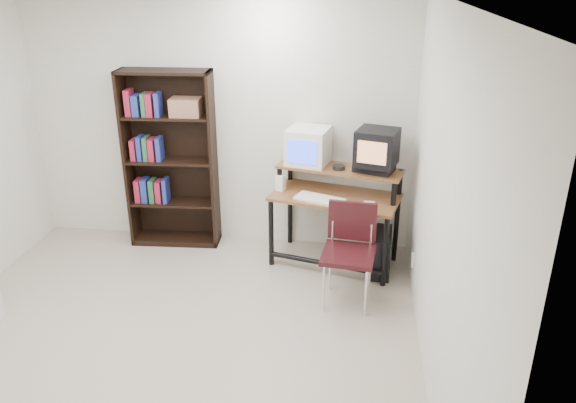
# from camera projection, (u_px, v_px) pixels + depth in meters

# --- Properties ---
(floor) EXTENTS (4.00, 4.00, 0.01)m
(floor) POSITION_uv_depth(u_px,v_px,m) (166.00, 348.00, 4.46)
(floor) COLOR #B8AC99
(floor) RESTS_ON ground
(ceiling) EXTENTS (4.00, 4.00, 0.01)m
(ceiling) POSITION_uv_depth(u_px,v_px,m) (131.00, 1.00, 3.45)
(ceiling) COLOR white
(ceiling) RESTS_ON back_wall
(back_wall) EXTENTS (4.00, 0.01, 2.60)m
(back_wall) POSITION_uv_depth(u_px,v_px,m) (218.00, 123.00, 5.78)
(back_wall) COLOR silver
(back_wall) RESTS_ON floor
(right_wall) EXTENTS (0.01, 4.00, 2.60)m
(right_wall) POSITION_uv_depth(u_px,v_px,m) (441.00, 211.00, 3.72)
(right_wall) COLOR silver
(right_wall) RESTS_ON floor
(computer_desk) EXTENTS (1.33, 0.88, 0.98)m
(computer_desk) POSITION_uv_depth(u_px,v_px,m) (336.00, 199.00, 5.49)
(computer_desk) COLOR brown
(computer_desk) RESTS_ON floor
(crt_monitor) EXTENTS (0.46, 0.46, 0.37)m
(crt_monitor) POSITION_uv_depth(u_px,v_px,m) (308.00, 146.00, 5.53)
(crt_monitor) COLOR white
(crt_monitor) RESTS_ON computer_desk
(vcr) EXTENTS (0.43, 0.36, 0.08)m
(vcr) POSITION_uv_depth(u_px,v_px,m) (374.00, 168.00, 5.37)
(vcr) COLOR black
(vcr) RESTS_ON computer_desk
(crt_tv) EXTENTS (0.45, 0.44, 0.34)m
(crt_tv) POSITION_uv_depth(u_px,v_px,m) (377.00, 147.00, 5.27)
(crt_tv) COLOR black
(crt_tv) RESTS_ON vcr
(cd_spindle) EXTENTS (0.15, 0.15, 0.05)m
(cd_spindle) POSITION_uv_depth(u_px,v_px,m) (339.00, 168.00, 5.42)
(cd_spindle) COLOR #26262B
(cd_spindle) RESTS_ON computer_desk
(keyboard) EXTENTS (0.51, 0.36, 0.03)m
(keyboard) POSITION_uv_depth(u_px,v_px,m) (320.00, 200.00, 5.35)
(keyboard) COLOR white
(keyboard) RESTS_ON computer_desk
(mousepad) EXTENTS (0.28, 0.26, 0.01)m
(mousepad) POSITION_uv_depth(u_px,v_px,m) (368.00, 205.00, 5.28)
(mousepad) COLOR black
(mousepad) RESTS_ON computer_desk
(mouse) EXTENTS (0.10, 0.06, 0.03)m
(mouse) POSITION_uv_depth(u_px,v_px,m) (369.00, 204.00, 5.25)
(mouse) COLOR white
(mouse) RESTS_ON mousepad
(desk_speaker) EXTENTS (0.10, 0.10, 0.17)m
(desk_speaker) POSITION_uv_depth(u_px,v_px,m) (281.00, 183.00, 5.56)
(desk_speaker) COLOR white
(desk_speaker) RESTS_ON computer_desk
(pc_tower) EXTENTS (0.23, 0.46, 0.42)m
(pc_tower) POSITION_uv_depth(u_px,v_px,m) (380.00, 252.00, 5.49)
(pc_tower) COLOR black
(pc_tower) RESTS_ON floor
(school_chair) EXTENTS (0.49, 0.49, 0.90)m
(school_chair) POSITION_uv_depth(u_px,v_px,m) (350.00, 243.00, 4.91)
(school_chair) COLOR black
(school_chair) RESTS_ON floor
(bookshelf) EXTENTS (0.95, 0.36, 1.86)m
(bookshelf) POSITION_uv_depth(u_px,v_px,m) (171.00, 158.00, 5.84)
(bookshelf) COLOR black
(bookshelf) RESTS_ON floor
(wall_outlet) EXTENTS (0.02, 0.08, 0.12)m
(wall_outlet) POSITION_uv_depth(u_px,v_px,m) (413.00, 260.00, 5.16)
(wall_outlet) COLOR beige
(wall_outlet) RESTS_ON right_wall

